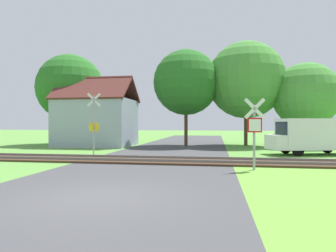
{
  "coord_description": "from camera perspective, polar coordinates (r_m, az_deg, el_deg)",
  "views": [
    {
      "loc": [
        3.08,
        -7.34,
        1.91
      ],
      "look_at": [
        0.5,
        8.51,
        1.8
      ],
      "focal_mm": 32.0,
      "sensor_mm": 36.0,
      "label": 1
    }
  ],
  "objects": [
    {
      "name": "rail_track",
      "position": [
        15.28,
        -2.47,
        -6.57
      ],
      "size": [
        60.0,
        2.6,
        0.22
      ],
      "color": "#422D1E",
      "rests_on": "ground"
    },
    {
      "name": "tree_left",
      "position": [
        29.7,
        -18.11,
        6.93
      ],
      "size": [
        6.19,
        6.19,
        8.4
      ],
      "color": "#513823",
      "rests_on": "ground"
    },
    {
      "name": "ground_plane",
      "position": [
        8.19,
        -13.47,
        -13.12
      ],
      "size": [
        160.0,
        160.0,
        0.0
      ],
      "primitive_type": "plane",
      "color": "#5B933D"
    },
    {
      "name": "tree_far",
      "position": [
        27.35,
        24.76,
        5.3
      ],
      "size": [
        5.4,
        5.4,
        6.97
      ],
      "color": "#513823",
      "rests_on": "ground"
    },
    {
      "name": "mail_truck",
      "position": [
        20.62,
        25.57,
        -1.51
      ],
      "size": [
        5.21,
        3.01,
        2.24
      ],
      "rotation": [
        0.0,
        0.0,
        1.82
      ],
      "color": "white",
      "rests_on": "ground"
    },
    {
      "name": "tree_right",
      "position": [
        27.37,
        14.61,
        8.47
      ],
      "size": [
        6.72,
        6.72,
        9.12
      ],
      "color": "#513823",
      "rests_on": "ground"
    },
    {
      "name": "stop_sign_near",
      "position": [
        12.85,
        16.14,
        -0.51
      ],
      "size": [
        0.87,
        0.21,
        2.98
      ],
      "rotation": [
        0.0,
        0.0,
        3.33
      ],
      "color": "#9E9EA5",
      "rests_on": "ground"
    },
    {
      "name": "crossing_sign_far",
      "position": [
        19.26,
        -13.96,
        0.93
      ],
      "size": [
        0.87,
        0.2,
        3.86
      ],
      "rotation": [
        0.0,
        0.0,
        0.18
      ],
      "color": "#9E9EA5",
      "rests_on": "ground"
    },
    {
      "name": "house",
      "position": [
        26.61,
        -13.41,
        0.94
      ],
      "size": [
        6.42,
        5.31,
        6.01
      ],
      "rotation": [
        0.0,
        0.0,
        -0.0
      ],
      "color": "#99A3B7",
      "rests_on": "ground"
    },
    {
      "name": "tree_center",
      "position": [
        26.44,
        3.45,
        8.26
      ],
      "size": [
        5.71,
        5.71,
        8.39
      ],
      "color": "#513823",
      "rests_on": "ground"
    },
    {
      "name": "road_asphalt",
      "position": [
        10.02,
        -8.98,
        -10.59
      ],
      "size": [
        7.63,
        80.0,
        0.01
      ],
      "primitive_type": "cube",
      "color": "#424244",
      "rests_on": "ground"
    }
  ]
}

